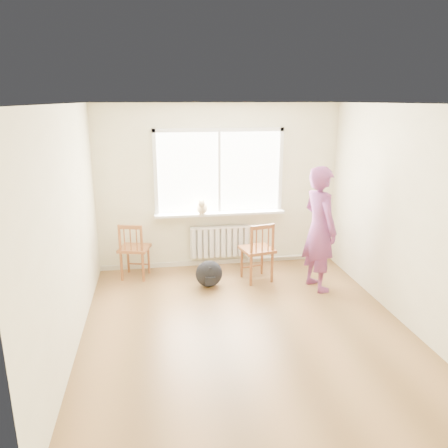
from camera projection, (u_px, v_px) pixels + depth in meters
name	position (u px, v px, depth m)	size (l,w,h in m)	color
floor	(246.00, 328.00, 5.45)	(4.50, 4.50, 0.00)	olive
ceiling	(249.00, 104.00, 4.70)	(4.50, 4.50, 0.00)	white
back_wall	(219.00, 187.00, 7.21)	(4.00, 0.01, 2.70)	beige
window	(219.00, 168.00, 7.10)	(2.12, 0.05, 1.42)	white
windowsill	(220.00, 213.00, 7.22)	(2.15, 0.22, 0.04)	white
radiator	(220.00, 241.00, 7.37)	(1.00, 0.12, 0.55)	white
heating_pipe	(290.00, 256.00, 7.69)	(0.04, 0.04, 1.40)	silver
baseboard	(219.00, 262.00, 7.56)	(4.00, 0.03, 0.08)	beige
chair_left	(134.00, 251.00, 6.85)	(0.54, 0.53, 0.91)	brown
chair_right	(258.00, 252.00, 6.73)	(0.55, 0.53, 0.95)	brown
person	(319.00, 229.00, 6.37)	(0.67, 0.44, 1.85)	#C04050
cat	(202.00, 208.00, 7.06)	(0.21, 0.41, 0.27)	beige
backpack	(209.00, 274.00, 6.60)	(0.41, 0.31, 0.41)	black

